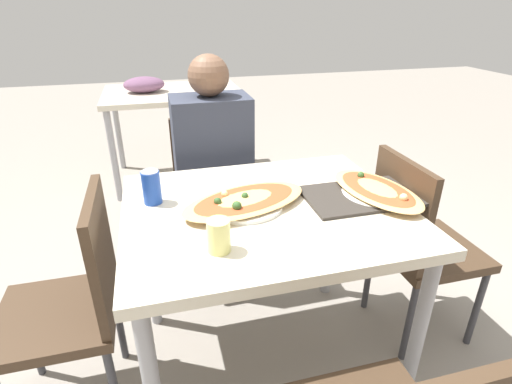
{
  "coord_description": "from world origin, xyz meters",
  "views": [
    {
      "loc": [
        -0.36,
        -1.21,
        1.43
      ],
      "look_at": [
        -0.04,
        0.01,
        0.82
      ],
      "focal_mm": 28.0,
      "sensor_mm": 36.0,
      "label": 1
    }
  ],
  "objects_px": {
    "drink_glass": "(219,236)",
    "person_seated": "(213,161)",
    "pizza_main": "(245,201)",
    "pizza_second": "(377,191)",
    "chair_far_seated": "(212,191)",
    "soda_can": "(152,187)",
    "chair_side_left": "(75,298)",
    "dining_table": "(266,228)",
    "chair_side_right": "(417,240)"
  },
  "relations": [
    {
      "from": "drink_glass",
      "to": "soda_can",
      "type": "bearing_deg",
      "value": 116.04
    },
    {
      "from": "pizza_main",
      "to": "soda_can",
      "type": "xyz_separation_m",
      "value": [
        -0.32,
        0.11,
        0.04
      ]
    },
    {
      "from": "dining_table",
      "to": "pizza_second",
      "type": "distance_m",
      "value": 0.44
    },
    {
      "from": "dining_table",
      "to": "chair_side_right",
      "type": "relative_size",
      "value": 1.15
    },
    {
      "from": "chair_far_seated",
      "to": "soda_can",
      "type": "relative_size",
      "value": 6.98
    },
    {
      "from": "person_seated",
      "to": "soda_can",
      "type": "bearing_deg",
      "value": 58.96
    },
    {
      "from": "dining_table",
      "to": "drink_glass",
      "type": "distance_m",
      "value": 0.34
    },
    {
      "from": "dining_table",
      "to": "drink_glass",
      "type": "relative_size",
      "value": 9.85
    },
    {
      "from": "chair_far_seated",
      "to": "chair_side_left",
      "type": "height_order",
      "value": "same"
    },
    {
      "from": "chair_side_left",
      "to": "pizza_second",
      "type": "height_order",
      "value": "chair_side_left"
    },
    {
      "from": "pizza_second",
      "to": "dining_table",
      "type": "bearing_deg",
      "value": 177.67
    },
    {
      "from": "chair_side_left",
      "to": "pizza_main",
      "type": "bearing_deg",
      "value": -88.28
    },
    {
      "from": "chair_far_seated",
      "to": "drink_glass",
      "type": "bearing_deg",
      "value": 83.02
    },
    {
      "from": "person_seated",
      "to": "pizza_second",
      "type": "relative_size",
      "value": 2.67
    },
    {
      "from": "pizza_main",
      "to": "pizza_second",
      "type": "xyz_separation_m",
      "value": [
        0.5,
        -0.04,
        -0.0
      ]
    },
    {
      "from": "chair_side_left",
      "to": "pizza_main",
      "type": "height_order",
      "value": "chair_side_left"
    },
    {
      "from": "chair_side_left",
      "to": "drink_glass",
      "type": "relative_size",
      "value": 8.56
    },
    {
      "from": "chair_far_seated",
      "to": "person_seated",
      "type": "distance_m",
      "value": 0.24
    },
    {
      "from": "person_seated",
      "to": "soda_can",
      "type": "relative_size",
      "value": 9.72
    },
    {
      "from": "person_seated",
      "to": "soda_can",
      "type": "xyz_separation_m",
      "value": [
        -0.3,
        -0.5,
        0.12
      ]
    },
    {
      "from": "person_seated",
      "to": "pizza_main",
      "type": "height_order",
      "value": "person_seated"
    },
    {
      "from": "chair_far_seated",
      "to": "chair_side_right",
      "type": "height_order",
      "value": "same"
    },
    {
      "from": "person_seated",
      "to": "drink_glass",
      "type": "xyz_separation_m",
      "value": [
        -0.12,
        -0.86,
        0.1
      ]
    },
    {
      "from": "chair_far_seated",
      "to": "chair_side_right",
      "type": "distance_m",
      "value": 1.06
    },
    {
      "from": "pizza_main",
      "to": "soda_can",
      "type": "height_order",
      "value": "soda_can"
    },
    {
      "from": "chair_side_left",
      "to": "drink_glass",
      "type": "height_order",
      "value": "chair_side_left"
    },
    {
      "from": "dining_table",
      "to": "pizza_main",
      "type": "xyz_separation_m",
      "value": [
        -0.07,
        0.02,
        0.11
      ]
    },
    {
      "from": "chair_side_left",
      "to": "drink_glass",
      "type": "bearing_deg",
      "value": -115.96
    },
    {
      "from": "drink_glass",
      "to": "chair_side_left",
      "type": "bearing_deg",
      "value": 154.04
    },
    {
      "from": "pizza_main",
      "to": "pizza_second",
      "type": "height_order",
      "value": "pizza_main"
    },
    {
      "from": "chair_side_right",
      "to": "chair_side_left",
      "type": "bearing_deg",
      "value": -89.15
    },
    {
      "from": "dining_table",
      "to": "chair_far_seated",
      "type": "xyz_separation_m",
      "value": [
        -0.09,
        0.75,
        -0.18
      ]
    },
    {
      "from": "pizza_main",
      "to": "drink_glass",
      "type": "bearing_deg",
      "value": -118.56
    },
    {
      "from": "pizza_second",
      "to": "pizza_main",
      "type": "bearing_deg",
      "value": 175.41
    },
    {
      "from": "chair_far_seated",
      "to": "person_seated",
      "type": "height_order",
      "value": "person_seated"
    },
    {
      "from": "chair_side_right",
      "to": "person_seated",
      "type": "bearing_deg",
      "value": -127.9
    },
    {
      "from": "pizza_second",
      "to": "drink_glass",
      "type": "bearing_deg",
      "value": -161.59
    },
    {
      "from": "chair_far_seated",
      "to": "pizza_second",
      "type": "xyz_separation_m",
      "value": [
        0.52,
        -0.76,
        0.29
      ]
    },
    {
      "from": "dining_table",
      "to": "chair_side_right",
      "type": "height_order",
      "value": "chair_side_right"
    },
    {
      "from": "dining_table",
      "to": "pizza_second",
      "type": "bearing_deg",
      "value": -2.33
    },
    {
      "from": "chair_side_left",
      "to": "pizza_second",
      "type": "bearing_deg",
      "value": -91.11
    },
    {
      "from": "drink_glass",
      "to": "person_seated",
      "type": "bearing_deg",
      "value": 82.11
    },
    {
      "from": "chair_side_left",
      "to": "chair_side_right",
      "type": "distance_m",
      "value": 1.38
    },
    {
      "from": "chair_side_right",
      "to": "drink_glass",
      "type": "distance_m",
      "value": 0.99
    },
    {
      "from": "dining_table",
      "to": "soda_can",
      "type": "height_order",
      "value": "soda_can"
    },
    {
      "from": "dining_table",
      "to": "person_seated",
      "type": "xyz_separation_m",
      "value": [
        -0.09,
        0.63,
        0.03
      ]
    },
    {
      "from": "chair_far_seated",
      "to": "person_seated",
      "type": "bearing_deg",
      "value": 90.0
    },
    {
      "from": "drink_glass",
      "to": "pizza_main",
      "type": "bearing_deg",
      "value": 61.44
    },
    {
      "from": "chair_far_seated",
      "to": "chair_side_right",
      "type": "relative_size",
      "value": 1.0
    },
    {
      "from": "pizza_second",
      "to": "soda_can",
      "type": "bearing_deg",
      "value": 169.32
    }
  ]
}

